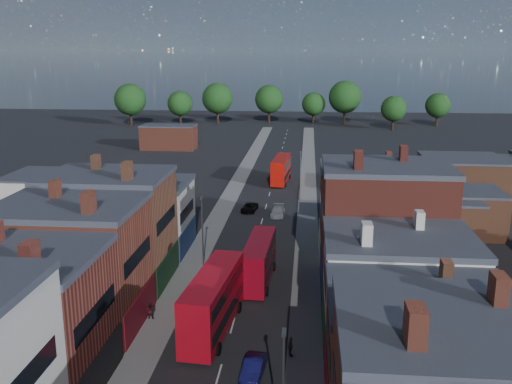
% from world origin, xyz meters
% --- Properties ---
extents(pavement_west, '(3.00, 200.00, 0.12)m').
position_xyz_m(pavement_west, '(-6.50, 50.00, 0.06)').
color(pavement_west, gray).
rests_on(pavement_west, ground).
extents(pavement_east, '(3.00, 200.00, 0.12)m').
position_xyz_m(pavement_east, '(6.50, 50.00, 0.06)').
color(pavement_east, gray).
rests_on(pavement_east, ground).
extents(terrace_east, '(12.00, 80.00, 12.63)m').
position_xyz_m(terrace_east, '(14.00, 0.00, 6.32)').
color(terrace_east, maroon).
rests_on(terrace_east, ground).
extents(lamp_post_1, '(0.25, 0.70, 8.12)m').
position_xyz_m(lamp_post_1, '(5.20, 0.00, 4.70)').
color(lamp_post_1, slate).
rests_on(lamp_post_1, ground).
extents(lamp_post_2, '(0.25, 0.70, 8.12)m').
position_xyz_m(lamp_post_2, '(-5.20, 30.00, 4.70)').
color(lamp_post_2, slate).
rests_on(lamp_post_2, ground).
extents(lamp_post_3, '(0.25, 0.70, 8.12)m').
position_xyz_m(lamp_post_3, '(5.20, 60.00, 4.70)').
color(lamp_post_3, slate).
rests_on(lamp_post_3, ground).
extents(bus_0, '(3.94, 12.41, 5.27)m').
position_xyz_m(bus_0, '(-1.50, 14.88, 2.84)').
color(bus_0, red).
rests_on(bus_0, ground).
extents(bus_1, '(3.05, 10.72, 4.59)m').
position_xyz_m(bus_1, '(1.50, 26.00, 2.47)').
color(bus_1, '#A4091B').
rests_on(bus_1, ground).
extents(bus_2, '(3.35, 11.00, 4.68)m').
position_xyz_m(bus_2, '(1.50, 72.96, 2.53)').
color(bus_2, '#B30F07').
rests_on(bus_2, ground).
extents(car_1, '(1.84, 4.26, 1.36)m').
position_xyz_m(car_1, '(2.62, 8.07, 0.68)').
color(car_1, '#121250').
rests_on(car_1, ground).
extents(car_2, '(2.53, 4.63, 1.23)m').
position_xyz_m(car_2, '(-2.31, 53.05, 0.61)').
color(car_2, black).
rests_on(car_2, ground).
extents(car_3, '(1.97, 4.71, 1.36)m').
position_xyz_m(car_3, '(2.09, 51.10, 0.68)').
color(car_3, '#B8B8B8').
rests_on(car_3, ground).
extents(ped_1, '(0.75, 0.41, 1.53)m').
position_xyz_m(ped_1, '(-7.61, 16.51, 0.88)').
color(ped_1, '#3B1817').
rests_on(ped_1, pavement_west).
extents(ped_3, '(0.68, 1.06, 1.67)m').
position_xyz_m(ped_3, '(5.30, 11.07, 0.95)').
color(ped_3, '#504A45').
rests_on(ped_3, pavement_east).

